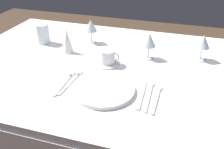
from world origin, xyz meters
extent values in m
cube|color=white|center=(0.00, 0.00, 0.72)|extent=(1.80, 1.10, 0.04)
cube|color=white|center=(0.00, 0.55, 0.61)|extent=(1.80, 0.01, 0.18)
cylinder|color=brown|center=(-0.80, 0.45, 0.35)|extent=(0.07, 0.07, 0.70)
cylinder|color=white|center=(-0.02, -0.25, 0.75)|extent=(0.27, 0.27, 0.02)
cube|color=beige|center=(-0.19, -0.24, 0.74)|extent=(0.02, 0.19, 0.00)
cube|color=beige|center=(-0.18, -0.13, 0.74)|extent=(0.02, 0.04, 0.00)
cube|color=beige|center=(-0.21, -0.26, 0.74)|extent=(0.02, 0.19, 0.00)
cube|color=beige|center=(-0.22, -0.15, 0.74)|extent=(0.02, 0.04, 0.00)
cube|color=beige|center=(0.14, -0.25, 0.74)|extent=(0.02, 0.17, 0.00)
cube|color=beige|center=(0.14, -0.15, 0.74)|extent=(0.02, 0.06, 0.00)
cube|color=beige|center=(0.17, -0.24, 0.74)|extent=(0.02, 0.20, 0.00)
ellipsoid|color=beige|center=(0.17, -0.13, 0.74)|extent=(0.03, 0.04, 0.01)
cube|color=beige|center=(0.21, -0.26, 0.74)|extent=(0.01, 0.18, 0.00)
ellipsoid|color=beige|center=(0.21, -0.16, 0.74)|extent=(0.03, 0.04, 0.01)
cylinder|color=white|center=(-0.09, 0.00, 0.74)|extent=(0.13, 0.13, 0.01)
cylinder|color=white|center=(-0.09, 0.00, 0.79)|extent=(0.08, 0.08, 0.07)
torus|color=white|center=(-0.05, 0.00, 0.79)|extent=(0.05, 0.01, 0.05)
cylinder|color=silver|center=(-0.27, 0.25, 0.74)|extent=(0.06, 0.06, 0.01)
cylinder|color=silver|center=(-0.27, 0.25, 0.78)|extent=(0.01, 0.01, 0.07)
cone|color=silver|center=(-0.27, 0.25, 0.85)|extent=(0.07, 0.07, 0.07)
cylinder|color=silver|center=(0.10, 0.13, 0.74)|extent=(0.06, 0.06, 0.01)
cylinder|color=silver|center=(0.10, 0.13, 0.78)|extent=(0.01, 0.01, 0.07)
cone|color=silver|center=(0.10, 0.13, 0.85)|extent=(0.07, 0.07, 0.07)
cylinder|color=silver|center=(0.38, 0.20, 0.74)|extent=(0.07, 0.07, 0.01)
cylinder|color=silver|center=(0.38, 0.20, 0.78)|extent=(0.01, 0.01, 0.07)
cone|color=silver|center=(0.38, 0.20, 0.85)|extent=(0.07, 0.07, 0.07)
cylinder|color=silver|center=(-0.55, 0.15, 0.80)|extent=(0.08, 0.08, 0.12)
cone|color=white|center=(-0.35, 0.07, 0.81)|extent=(0.06, 0.06, 0.14)
camera|label=1|loc=(0.28, -1.11, 1.36)|focal=40.51mm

